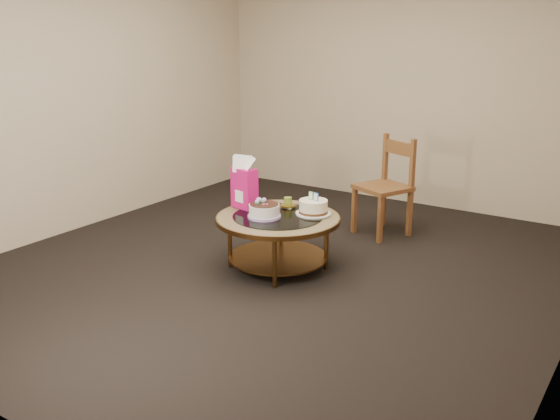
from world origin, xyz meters
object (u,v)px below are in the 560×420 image
Objects in this scene: cream_cake at (313,207)px; gift_bag at (244,183)px; dining_chair at (386,186)px; coffee_table at (278,225)px; decorated_cake at (264,211)px.

cream_cake is 0.62m from gift_bag.
coffee_table is at bearing -81.86° from dining_chair.
decorated_cake reaches higher than coffee_table.
coffee_table is 1.09× the size of dining_chair.
gift_bag is (-0.58, -0.16, 0.16)m from cream_cake.
dining_chair reaches higher than coffee_table.
cream_cake is at bearing 28.48° from gift_bag.
dining_chair is (0.72, 1.28, -0.20)m from gift_bag.
decorated_cake is 0.29× the size of dining_chair.
dining_chair reaches higher than cream_cake.
cream_cake is 0.31× the size of dining_chair.
coffee_table is 0.47m from gift_bag.
cream_cake is at bearing 46.31° from decorated_cake.
coffee_table is 3.79× the size of decorated_cake.
decorated_cake is at bearing -123.95° from coffee_table.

